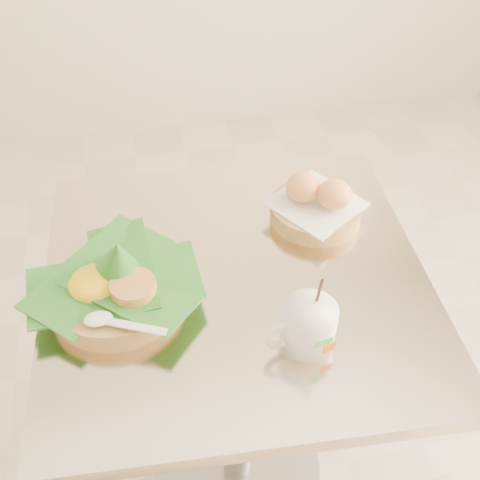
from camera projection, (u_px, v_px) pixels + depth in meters
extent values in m
cylinder|color=gray|center=(237.00, 468.00, 1.60)|extent=(0.44, 0.44, 0.03)
cylinder|color=gray|center=(236.00, 391.00, 1.36)|extent=(0.07, 0.07, 0.69)
cube|color=beige|center=(236.00, 280.00, 1.12)|extent=(0.74, 0.74, 0.03)
cylinder|color=tan|center=(116.00, 292.00, 1.05)|extent=(0.24, 0.24, 0.04)
cone|color=#26631C|center=(117.00, 259.00, 1.01)|extent=(0.13, 0.14, 0.12)
ellipsoid|color=yellow|center=(94.00, 284.00, 1.03)|extent=(0.09, 0.09, 0.05)
cylinder|color=#CC9347|center=(133.00, 287.00, 1.01)|extent=(0.08, 0.08, 0.02)
cylinder|color=tan|center=(315.00, 211.00, 1.22)|extent=(0.18, 0.18, 0.04)
cube|color=white|center=(316.00, 203.00, 1.20)|extent=(0.22, 0.22, 0.01)
ellipsoid|color=orange|center=(303.00, 187.00, 1.19)|extent=(0.07, 0.07, 0.05)
ellipsoid|color=orange|center=(334.00, 194.00, 1.18)|extent=(0.07, 0.07, 0.05)
cylinder|color=white|center=(309.00, 325.00, 0.97)|extent=(0.09, 0.09, 0.08)
torus|color=white|center=(281.00, 335.00, 0.95)|extent=(0.06, 0.03, 0.06)
cylinder|color=#462014|center=(310.00, 311.00, 0.94)|extent=(0.08, 0.08, 0.01)
cylinder|color=black|center=(318.00, 295.00, 0.94)|extent=(0.02, 0.05, 0.11)
cube|color=green|center=(324.00, 343.00, 0.93)|extent=(0.03, 0.01, 0.01)
cube|color=orange|center=(329.00, 348.00, 0.95)|extent=(0.02, 0.01, 0.02)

